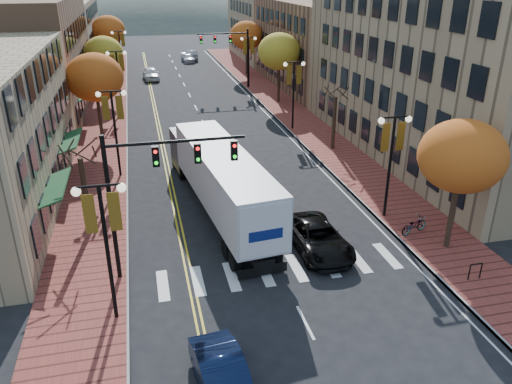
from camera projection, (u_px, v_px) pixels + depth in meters
ground at (291, 294)px, 22.16m from camera, size 200.00×200.00×0.00m
sidewalk_left at (107, 116)px, 49.11m from camera, size 4.00×85.00×0.15m
sidewalk_right at (282, 105)px, 52.92m from camera, size 4.00×85.00×0.15m
building_left_mid at (16, 57)px, 48.33m from camera, size 12.00×24.00×11.00m
building_left_far at (51, 35)px, 70.86m from camera, size 12.00×26.00×9.50m
building_right_near at (468, 54)px, 37.25m from camera, size 15.00×28.00×15.00m
building_right_mid at (336, 43)px, 61.38m from camera, size 15.00×24.00×10.00m
building_right_far at (285, 22)px, 80.74m from camera, size 15.00×20.00×11.00m
tree_left_a at (86, 195)px, 26.45m from camera, size 0.28×0.28×4.20m
tree_left_b at (95, 78)px, 39.38m from camera, size 4.48×4.48×7.21m
tree_left_c at (104, 53)px, 53.76m from camera, size 4.16×4.16×6.69m
tree_left_d at (108, 30)px, 69.54m from camera, size 4.61×4.61×7.42m
tree_right_a at (462, 156)px, 23.79m from camera, size 4.16×4.16×6.69m
tree_right_b at (334, 123)px, 39.15m from camera, size 0.28×0.28×4.20m
tree_right_c at (279, 51)px, 52.08m from camera, size 4.48×4.48×7.21m
tree_right_d at (246, 35)px, 66.36m from camera, size 4.35×4.35×7.00m
lamp_left_a at (104, 227)px, 18.83m from camera, size 1.96×0.36×6.05m
lamp_left_b at (114, 117)px, 33.05m from camera, size 1.96×0.36×6.05m
lamp_left_c at (118, 69)px, 49.05m from camera, size 1.96×0.36×6.05m
lamp_left_d at (120, 45)px, 65.05m from camera, size 1.96×0.36×6.05m
lamp_right_a at (392, 147)px, 27.34m from camera, size 1.96×0.36×6.05m
lamp_right_b at (294, 82)px, 43.34m from camera, size 1.96×0.36×6.05m
lamp_right_c at (249, 52)px, 59.34m from camera, size 1.96×0.36×6.05m
traffic_mast_near at (153, 178)px, 21.66m from camera, size 6.10×0.35×7.00m
traffic_mast_far at (232, 47)px, 58.65m from camera, size 6.10×0.34×7.00m
semi_truck at (218, 174)px, 28.98m from camera, size 4.32×16.38×4.05m
navy_sedan at (224, 381)px, 16.51m from camera, size 1.96×4.52×1.45m
black_suv at (318, 238)px, 25.36m from camera, size 2.66×5.35×1.46m
car_far_white at (151, 74)px, 65.53m from camera, size 2.19×4.79×1.59m
car_far_silver at (188, 58)px, 78.33m from camera, size 2.03×4.39×1.24m
car_far_oncoming at (191, 55)px, 80.32m from camera, size 1.70×4.61×1.51m
bicycle at (414, 225)px, 26.87m from camera, size 1.89×1.16×0.94m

